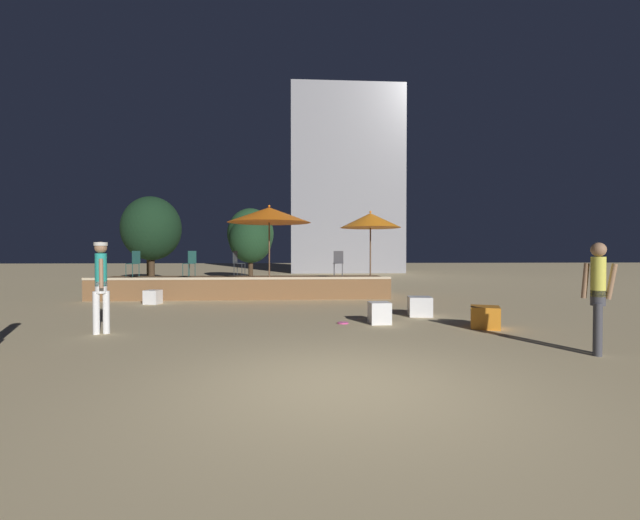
{
  "coord_description": "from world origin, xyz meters",
  "views": [
    {
      "loc": [
        -0.6,
        -5.14,
        1.63
      ],
      "look_at": [
        0.0,
        4.29,
        1.46
      ],
      "focal_mm": 24.0,
      "sensor_mm": 36.0,
      "label": 1
    }
  ],
  "objects_px": {
    "bistro_chair_2": "(134,261)",
    "background_tree_1": "(149,231)",
    "background_tree_3": "(251,240)",
    "cube_seat_2": "(485,317)",
    "bistro_chair_0": "(338,261)",
    "background_tree_2": "(151,229)",
    "patio_umbrella_0": "(370,221)",
    "background_tree_0": "(251,234)",
    "cube_seat_0": "(420,306)",
    "cube_seat_3": "(153,297)",
    "person_1": "(101,281)",
    "cube_seat_1": "(379,313)",
    "bistro_chair_3": "(191,261)",
    "patio_umbrella_1": "(269,215)",
    "person_0": "(598,293)",
    "bistro_chair_1": "(237,261)",
    "frisbee_disc": "(343,323)"
  },
  "relations": [
    {
      "from": "cube_seat_2",
      "to": "bistro_chair_0",
      "type": "height_order",
      "value": "bistro_chair_0"
    },
    {
      "from": "bistro_chair_3",
      "to": "bistro_chair_0",
      "type": "bearing_deg",
      "value": 126.91
    },
    {
      "from": "bistro_chair_1",
      "to": "cube_seat_0",
      "type": "bearing_deg",
      "value": -118.24
    },
    {
      "from": "bistro_chair_3",
      "to": "bistro_chair_2",
      "type": "bearing_deg",
      "value": -49.41
    },
    {
      "from": "patio_umbrella_1",
      "to": "cube_seat_1",
      "type": "bearing_deg",
      "value": -61.71
    },
    {
      "from": "cube_seat_3",
      "to": "background_tree_1",
      "type": "bearing_deg",
      "value": 108.67
    },
    {
      "from": "patio_umbrella_0",
      "to": "bistro_chair_1",
      "type": "xyz_separation_m",
      "value": [
        -4.77,
        0.72,
        -1.43
      ]
    },
    {
      "from": "cube_seat_1",
      "to": "bistro_chair_1",
      "type": "distance_m",
      "value": 7.36
    },
    {
      "from": "cube_seat_0",
      "to": "cube_seat_3",
      "type": "bearing_deg",
      "value": 158.16
    },
    {
      "from": "background_tree_0",
      "to": "background_tree_2",
      "type": "bearing_deg",
      "value": -125.33
    },
    {
      "from": "cube_seat_3",
      "to": "cube_seat_1",
      "type": "bearing_deg",
      "value": -33.08
    },
    {
      "from": "bistro_chair_1",
      "to": "background_tree_2",
      "type": "bearing_deg",
      "value": 57.83
    },
    {
      "from": "background_tree_0",
      "to": "cube_seat_3",
      "type": "bearing_deg",
      "value": -98.11
    },
    {
      "from": "cube_seat_3",
      "to": "background_tree_0",
      "type": "height_order",
      "value": "background_tree_0"
    },
    {
      "from": "background_tree_3",
      "to": "background_tree_0",
      "type": "bearing_deg",
      "value": 95.69
    },
    {
      "from": "cube_seat_2",
      "to": "bistro_chair_2",
      "type": "relative_size",
      "value": 0.85
    },
    {
      "from": "patio_umbrella_0",
      "to": "background_tree_0",
      "type": "xyz_separation_m",
      "value": [
        -5.35,
        11.61,
        0.02
      ]
    },
    {
      "from": "background_tree_3",
      "to": "cube_seat_1",
      "type": "bearing_deg",
      "value": -74.54
    },
    {
      "from": "patio_umbrella_0",
      "to": "background_tree_1",
      "type": "relative_size",
      "value": 0.72
    },
    {
      "from": "person_0",
      "to": "frisbee_disc",
      "type": "relative_size",
      "value": 7.08
    },
    {
      "from": "cube_seat_3",
      "to": "person_0",
      "type": "xyz_separation_m",
      "value": [
        9.26,
        -7.33,
        0.77
      ]
    },
    {
      "from": "patio_umbrella_1",
      "to": "background_tree_1",
      "type": "bearing_deg",
      "value": 127.62
    },
    {
      "from": "background_tree_3",
      "to": "cube_seat_0",
      "type": "bearing_deg",
      "value": -69.19
    },
    {
      "from": "cube_seat_1",
      "to": "background_tree_2",
      "type": "distance_m",
      "value": 14.38
    },
    {
      "from": "person_0",
      "to": "background_tree_0",
      "type": "bearing_deg",
      "value": 55.64
    },
    {
      "from": "bistro_chair_2",
      "to": "person_1",
      "type": "bearing_deg",
      "value": 39.19
    },
    {
      "from": "cube_seat_1",
      "to": "cube_seat_2",
      "type": "bearing_deg",
      "value": -17.95
    },
    {
      "from": "background_tree_3",
      "to": "cube_seat_2",
      "type": "bearing_deg",
      "value": -68.58
    },
    {
      "from": "background_tree_1",
      "to": "background_tree_2",
      "type": "distance_m",
      "value": 3.34
    },
    {
      "from": "cube_seat_0",
      "to": "background_tree_0",
      "type": "relative_size",
      "value": 0.15
    },
    {
      "from": "cube_seat_3",
      "to": "person_1",
      "type": "height_order",
      "value": "person_1"
    },
    {
      "from": "patio_umbrella_0",
      "to": "cube_seat_3",
      "type": "distance_m",
      "value": 7.7
    },
    {
      "from": "cube_seat_2",
      "to": "person_0",
      "type": "distance_m",
      "value": 2.67
    },
    {
      "from": "patio_umbrella_0",
      "to": "cube_seat_0",
      "type": "xyz_separation_m",
      "value": [
        0.5,
        -4.27,
        -2.51
      ]
    },
    {
      "from": "background_tree_0",
      "to": "patio_umbrella_0",
      "type": "bearing_deg",
      "value": -65.27
    },
    {
      "from": "bistro_chair_2",
      "to": "background_tree_1",
      "type": "relative_size",
      "value": 0.21
    },
    {
      "from": "cube_seat_0",
      "to": "person_0",
      "type": "distance_m",
      "value": 4.61
    },
    {
      "from": "background_tree_2",
      "to": "background_tree_1",
      "type": "bearing_deg",
      "value": 109.97
    },
    {
      "from": "bistro_chair_0",
      "to": "background_tree_2",
      "type": "height_order",
      "value": "background_tree_2"
    },
    {
      "from": "patio_umbrella_1",
      "to": "background_tree_3",
      "type": "bearing_deg",
      "value": 98.81
    },
    {
      "from": "patio_umbrella_1",
      "to": "frisbee_disc",
      "type": "xyz_separation_m",
      "value": [
        1.95,
        -5.12,
        -2.9
      ]
    },
    {
      "from": "patio_umbrella_0",
      "to": "bistro_chair_1",
      "type": "distance_m",
      "value": 5.03
    },
    {
      "from": "patio_umbrella_0",
      "to": "person_1",
      "type": "bearing_deg",
      "value": -136.53
    },
    {
      "from": "patio_umbrella_0",
      "to": "cube_seat_0",
      "type": "height_order",
      "value": "patio_umbrella_0"
    },
    {
      "from": "patio_umbrella_0",
      "to": "patio_umbrella_1",
      "type": "relative_size",
      "value": 0.95
    },
    {
      "from": "person_1",
      "to": "background_tree_3",
      "type": "bearing_deg",
      "value": -118.95
    },
    {
      "from": "person_0",
      "to": "background_tree_2",
      "type": "distance_m",
      "value": 18.5
    },
    {
      "from": "bistro_chair_0",
      "to": "background_tree_0",
      "type": "bearing_deg",
      "value": 119.23
    },
    {
      "from": "person_0",
      "to": "bistro_chair_3",
      "type": "relative_size",
      "value": 1.99
    },
    {
      "from": "cube_seat_3",
      "to": "bistro_chair_2",
      "type": "height_order",
      "value": "bistro_chair_2"
    }
  ]
}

